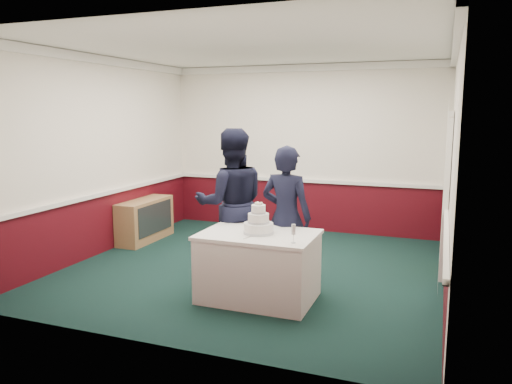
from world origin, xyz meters
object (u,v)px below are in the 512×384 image
(cake_table, at_px, (258,266))
(person_man, at_px, (231,204))
(cake_knife, at_px, (250,237))
(champagne_flute, at_px, (293,230))
(person_woman, at_px, (286,217))
(sideboard, at_px, (145,220))
(wedding_cake, at_px, (258,224))

(cake_table, distance_m, person_man, 1.08)
(cake_knife, bearing_deg, cake_table, 95.91)
(champagne_flute, bearing_deg, person_woman, 112.26)
(sideboard, xyz_separation_m, wedding_cake, (2.73, -1.83, 0.55))
(cake_knife, bearing_deg, person_woman, 89.96)
(cake_knife, distance_m, person_man, 1.06)
(cake_knife, height_order, person_man, person_man)
(person_man, bearing_deg, sideboard, -57.86)
(sideboard, height_order, wedding_cake, wedding_cake)
(champagne_flute, height_order, person_woman, person_woman)
(wedding_cake, relative_size, person_woman, 0.21)
(wedding_cake, xyz_separation_m, person_woman, (0.16, 0.54, -0.02))
(cake_table, xyz_separation_m, cake_knife, (-0.03, -0.20, 0.39))
(sideboard, height_order, person_woman, person_woman)
(sideboard, distance_m, cake_knife, 3.41)
(champagne_flute, xyz_separation_m, person_man, (-1.12, 0.94, 0.05))
(cake_table, xyz_separation_m, champagne_flute, (0.50, -0.28, 0.53))
(cake_table, relative_size, person_man, 0.67)
(cake_knife, relative_size, person_man, 0.11)
(wedding_cake, height_order, person_man, person_man)
(champagne_flute, relative_size, person_woman, 0.12)
(sideboard, xyz_separation_m, person_man, (2.11, -1.18, 0.63))
(sideboard, relative_size, cake_table, 0.91)
(cake_knife, distance_m, champagne_flute, 0.55)
(wedding_cake, relative_size, person_man, 0.19)
(sideboard, bearing_deg, cake_knife, -36.96)
(cake_table, bearing_deg, wedding_cake, 90.00)
(cake_table, relative_size, wedding_cake, 3.63)
(wedding_cake, distance_m, person_man, 0.91)
(person_man, height_order, person_woman, person_man)
(sideboard, distance_m, person_woman, 3.22)
(cake_knife, height_order, person_woman, person_woman)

